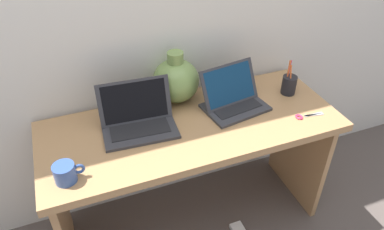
# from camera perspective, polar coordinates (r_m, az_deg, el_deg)

# --- Properties ---
(ground_plane) EXTENTS (6.00, 6.00, 0.00)m
(ground_plane) POSITION_cam_1_polar(r_m,az_deg,el_deg) (2.28, 0.00, -15.70)
(ground_plane) COLOR #564C47
(back_wall) EXTENTS (4.40, 0.04, 2.40)m
(back_wall) POSITION_cam_1_polar(r_m,az_deg,el_deg) (1.81, -3.89, 16.97)
(back_wall) COLOR silver
(back_wall) RESTS_ON ground
(desk) EXTENTS (1.44, 0.57, 0.72)m
(desk) POSITION_cam_1_polar(r_m,az_deg,el_deg) (1.87, 0.00, -5.05)
(desk) COLOR #AD7F51
(desk) RESTS_ON ground
(laptop_left) EXTENTS (0.35, 0.25, 0.21)m
(laptop_left) POSITION_cam_1_polar(r_m,az_deg,el_deg) (1.74, -8.42, -0.24)
(laptop_left) COLOR #333338
(laptop_left) RESTS_ON desk
(laptop_right) EXTENTS (0.34, 0.26, 0.20)m
(laptop_right) POSITION_cam_1_polar(r_m,az_deg,el_deg) (1.87, 6.27, 2.82)
(laptop_right) COLOR #333338
(laptop_right) RESTS_ON desk
(green_vase) EXTENTS (0.24, 0.24, 0.27)m
(green_vase) POSITION_cam_1_polar(r_m,az_deg,el_deg) (1.88, -2.49, 5.43)
(green_vase) COLOR #75934C
(green_vase) RESTS_ON desk
(coffee_mug) EXTENTS (0.12, 0.09, 0.08)m
(coffee_mug) POSITION_cam_1_polar(r_m,az_deg,el_deg) (1.55, -18.98, -8.48)
(coffee_mug) COLOR #335199
(coffee_mug) RESTS_ON desk
(pen_cup) EXTENTS (0.08, 0.08, 0.19)m
(pen_cup) POSITION_cam_1_polar(r_m,az_deg,el_deg) (2.03, 14.75, 4.58)
(pen_cup) COLOR black
(pen_cup) RESTS_ON desk
(scissors) EXTENTS (0.15, 0.05, 0.01)m
(scissors) POSITION_cam_1_polar(r_m,az_deg,el_deg) (1.89, 16.98, -0.16)
(scissors) COLOR #B7B7BC
(scissors) RESTS_ON desk
(power_brick) EXTENTS (0.07, 0.07, 0.03)m
(power_brick) POSITION_cam_1_polar(r_m,az_deg,el_deg) (2.24, 7.02, -17.01)
(power_brick) COLOR white
(power_brick) RESTS_ON ground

